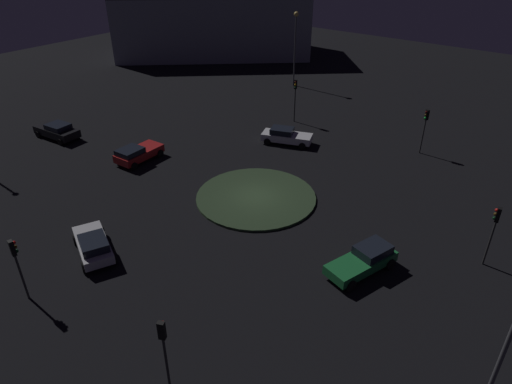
# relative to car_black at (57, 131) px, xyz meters

# --- Properties ---
(ground_plane) EXTENTS (117.67, 117.67, 0.00)m
(ground_plane) POSITION_rel_car_black_xyz_m (-21.75, -2.78, -0.77)
(ground_plane) COLOR black
(roundabout_island) EXTENTS (8.95, 8.95, 0.17)m
(roundabout_island) POSITION_rel_car_black_xyz_m (-21.75, -2.78, -0.68)
(roundabout_island) COLOR #2D4228
(roundabout_island) RESTS_ON ground_plane
(car_black) EXTENTS (4.75, 2.47, 1.49)m
(car_black) POSITION_rel_car_black_xyz_m (0.00, 0.00, 0.00)
(car_black) COLOR black
(car_black) RESTS_ON ground_plane
(car_silver) EXTENTS (4.58, 3.33, 1.46)m
(car_silver) POSITION_rel_car_black_xyz_m (-18.00, 8.70, -0.01)
(car_silver) COLOR silver
(car_silver) RESTS_ON ground_plane
(car_red) EXTENTS (2.29, 4.26, 1.43)m
(car_red) POSITION_rel_car_black_xyz_m (-9.92, -1.44, -0.01)
(car_red) COLOR red
(car_red) RESTS_ON ground_plane
(car_green) EXTENTS (3.00, 4.80, 1.47)m
(car_green) POSITION_rel_car_black_xyz_m (-31.79, -0.10, -0.00)
(car_green) COLOR #1E7238
(car_green) RESTS_ON ground_plane
(car_white) EXTENTS (4.89, 3.21, 1.46)m
(car_white) POSITION_rel_car_black_xyz_m (-17.90, -12.30, -0.02)
(car_white) COLOR white
(car_white) RESTS_ON ground_plane
(traffic_light_northwest) EXTENTS (0.36, 0.39, 3.87)m
(traffic_light_northwest) POSITION_rel_car_black_xyz_m (-28.51, 12.27, 2.00)
(traffic_light_northwest) COLOR #2D2D2D
(traffic_light_northwest) RESTS_ON ground_plane
(traffic_light_west) EXTENTS (0.37, 0.33, 4.00)m
(traffic_light_west) POSITION_rel_car_black_xyz_m (-37.26, -5.04, 2.08)
(traffic_light_west) COLOR #2D2D2D
(traffic_light_west) RESTS_ON ground_plane
(traffic_light_southeast) EXTENTS (0.36, 0.39, 4.38)m
(traffic_light_southeast) POSITION_rel_car_black_xyz_m (-15.50, -17.32, 2.34)
(traffic_light_southeast) COLOR #2D2D2D
(traffic_light_southeast) RESTS_ON ground_plane
(traffic_light_southwest) EXTENTS (0.36, 0.39, 4.05)m
(traffic_light_southwest) POSITION_rel_car_black_xyz_m (-28.58, -17.88, 2.12)
(traffic_light_southwest) COLOR #2D2D2D
(traffic_light_southwest) RESTS_ON ground_plane
(traffic_light_north) EXTENTS (0.34, 0.38, 3.88)m
(traffic_light_north) POSITION_rel_car_black_xyz_m (-18.37, 13.21, 2.00)
(traffic_light_north) COLOR #2D2D2D
(traffic_light_north) RESTS_ON ground_plane
(streetlamp_northwest) EXTENTS (0.47, 0.47, 8.08)m
(streetlamp_northwest) POSITION_rel_car_black_xyz_m (-39.82, 5.57, 4.27)
(streetlamp_northwest) COLOR #4C4C51
(streetlamp_northwest) RESTS_ON ground_plane
(streetlamp_southeast) EXTENTS (0.57, 0.57, 8.84)m
(streetlamp_southeast) POSITION_rel_car_black_xyz_m (-8.62, -27.56, 5.22)
(streetlamp_southeast) COLOR #4C4C51
(streetlamp_southeast) RESTS_ON ground_plane
(store_building) EXTENTS (29.55, 28.07, 9.49)m
(store_building) POSITION_rel_car_black_xyz_m (10.35, -33.57, 3.98)
(store_building) COLOR #8C939E
(store_building) RESTS_ON ground_plane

